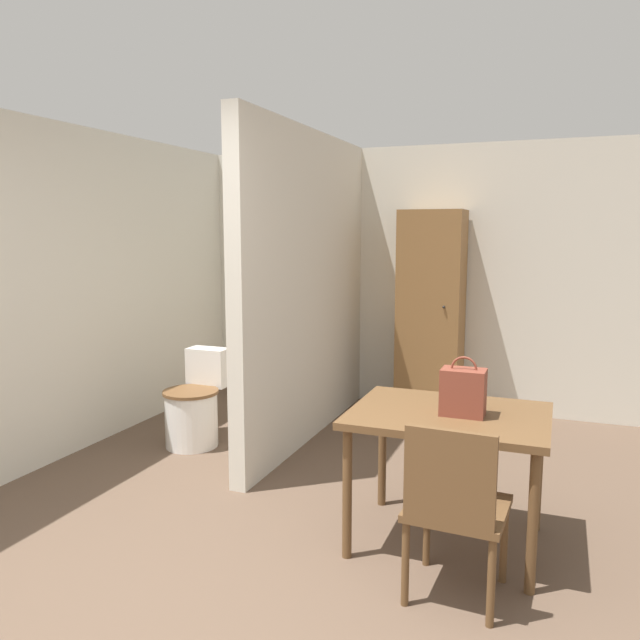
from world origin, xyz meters
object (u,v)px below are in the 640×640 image
Objects in this scene: dining_table at (449,427)px; wooden_chair at (455,505)px; toilet at (195,408)px; handbag at (463,392)px; wooden_cabinet at (431,314)px.

dining_table is 0.59m from wooden_chair.
toilet is (-2.29, 1.43, -0.18)m from wooden_chair.
wooden_chair reaches higher than toilet.
toilet is at bearing 157.68° from handbag.
dining_table is at bearing 158.82° from handbag.
handbag is (0.07, -0.03, 0.21)m from dining_table.
handbag reaches higher than toilet.
dining_table is at bearing 106.05° from wooden_chair.
wooden_chair is at bearing -76.61° from wooden_cabinet.
handbag is 2.54m from wooden_cabinet.
wooden_chair is 2.71m from toilet.
wooden_cabinet is (-0.71, 2.97, 0.47)m from wooden_chair.
wooden_chair is (0.12, -0.54, -0.19)m from dining_table.
dining_table is 0.23m from handbag.
toilet is at bearing -135.97° from wooden_cabinet.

